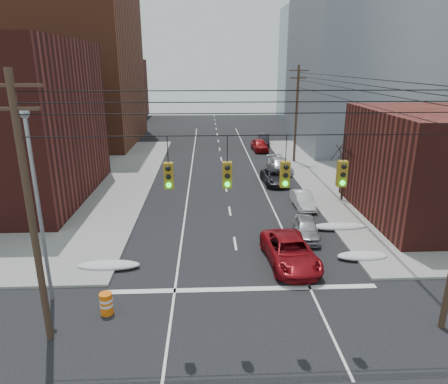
{
  "coord_description": "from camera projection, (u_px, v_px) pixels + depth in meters",
  "views": [
    {
      "loc": [
        -1.76,
        -11.52,
        11.11
      ],
      "look_at": [
        -0.65,
        13.61,
        3.0
      ],
      "focal_mm": 32.0,
      "sensor_mm": 36.0,
      "label": 1
    }
  ],
  "objects": [
    {
      "name": "snow_nw",
      "position": [
        109.0,
        265.0,
        22.62
      ],
      "size": [
        3.5,
        1.08,
        0.42
      ],
      "primitive_type": "ellipsoid",
      "color": "silver",
      "rests_on": "ground"
    },
    {
      "name": "utility_pole_left",
      "position": [
        30.0,
        211.0,
        15.16
      ],
      "size": [
        2.2,
        0.28,
        11.0
      ],
      "color": "#473323",
      "rests_on": "ground"
    },
    {
      "name": "snow_east_far",
      "position": [
        338.0,
        227.0,
        28.0
      ],
      "size": [
        4.0,
        1.08,
        0.42
      ],
      "primitive_type": "ellipsoid",
      "color": "silver",
      "rests_on": "ground"
    },
    {
      "name": "lot_car_b",
      "position": [
        78.0,
        171.0,
        39.84
      ],
      "size": [
        5.43,
        3.63,
        1.38
      ],
      "primitive_type": "imported",
      "rotation": [
        0.0,
        0.0,
        1.28
      ],
      "color": "silver",
      "rests_on": "sidewalk_nw"
    },
    {
      "name": "construction_barrel",
      "position": [
        106.0,
        303.0,
        18.45
      ],
      "size": [
        0.78,
        0.78,
        1.06
      ],
      "rotation": [
        0.0,
        0.0,
        0.37
      ],
      "color": "orange",
      "rests_on": "ground"
    },
    {
      "name": "lot_car_d",
      "position": [
        43.0,
        172.0,
        39.99
      ],
      "size": [
        3.84,
        2.2,
        1.23
      ],
      "primitive_type": "imported",
      "rotation": [
        0.0,
        0.0,
        1.35
      ],
      "color": "#ABABB0",
      "rests_on": "sidewalk_nw"
    },
    {
      "name": "parked_car_f",
      "position": [
        263.0,
        139.0,
        57.22
      ],
      "size": [
        2.18,
        4.82,
        1.53
      ],
      "primitive_type": "imported",
      "rotation": [
        0.0,
        0.0,
        -0.12
      ],
      "color": "black",
      "rests_on": "ground"
    },
    {
      "name": "parked_car_e",
      "position": [
        260.0,
        145.0,
        53.12
      ],
      "size": [
        2.14,
        4.74,
        1.58
      ],
      "primitive_type": "imported",
      "rotation": [
        0.0,
        0.0,
        0.06
      ],
      "color": "maroon",
      "rests_on": "ground"
    },
    {
      "name": "snow_ne",
      "position": [
        362.0,
        256.0,
        23.72
      ],
      "size": [
        3.0,
        1.08,
        0.42
      ],
      "primitive_type": "ellipsoid",
      "color": "silver",
      "rests_on": "ground"
    },
    {
      "name": "red_pickup",
      "position": [
        290.0,
        251.0,
        23.02
      ],
      "size": [
        3.01,
        5.78,
        1.55
      ],
      "primitive_type": "imported",
      "rotation": [
        0.0,
        0.0,
        0.08
      ],
      "color": "maroon",
      "rests_on": "ground"
    },
    {
      "name": "building_glass",
      "position": [
        336.0,
        64.0,
        78.63
      ],
      "size": [
        20.0,
        18.0,
        22.0
      ],
      "primitive_type": "cube",
      "color": "gray",
      "rests_on": "ground"
    },
    {
      "name": "building_brick_far",
      "position": [
        88.0,
        90.0,
        81.87
      ],
      "size": [
        22.0,
        18.0,
        12.0
      ],
      "primitive_type": "cube",
      "color": "#4A1A16",
      "rests_on": "ground"
    },
    {
      "name": "bare_tree",
      "position": [
        344.0,
        175.0,
        33.15
      ],
      "size": [
        2.09,
        2.2,
        4.93
      ],
      "color": "black",
      "rests_on": "ground"
    },
    {
      "name": "utility_pole_far",
      "position": [
        296.0,
        113.0,
        45.35
      ],
      "size": [
        2.2,
        0.28,
        11.0
      ],
      "color": "#473323",
      "rests_on": "ground"
    },
    {
      "name": "building_office",
      "position": [
        383.0,
        53.0,
        53.37
      ],
      "size": [
        22.0,
        20.0,
        25.0
      ],
      "primitive_type": "cube",
      "color": "gray",
      "rests_on": "ground"
    },
    {
      "name": "parked_car_a",
      "position": [
        306.0,
        228.0,
        26.54
      ],
      "size": [
        2.07,
        4.09,
        1.33
      ],
      "primitive_type": "imported",
      "rotation": [
        0.0,
        0.0,
        -0.13
      ],
      "color": "#A0A0A4",
      "rests_on": "ground"
    },
    {
      "name": "traffic_signals",
      "position": [
        256.0,
        173.0,
        15.07
      ],
      "size": [
        17.0,
        0.42,
        2.02
      ],
      "color": "black",
      "rests_on": "ground"
    },
    {
      "name": "parked_car_b",
      "position": [
        303.0,
        200.0,
        32.19
      ],
      "size": [
        1.44,
        3.89,
        1.27
      ],
      "primitive_type": "imported",
      "rotation": [
        0.0,
        0.0,
        0.02
      ],
      "color": "silver",
      "rests_on": "ground"
    },
    {
      "name": "lot_car_a",
      "position": [
        77.0,
        177.0,
        38.11
      ],
      "size": [
        4.09,
        2.37,
        1.27
      ],
      "primitive_type": "imported",
      "rotation": [
        0.0,
        0.0,
        1.29
      ],
      "color": "silver",
      "rests_on": "sidewalk_nw"
    },
    {
      "name": "street_light",
      "position": [
        36.0,
        193.0,
        18.05
      ],
      "size": [
        0.44,
        0.44,
        9.32
      ],
      "color": "gray",
      "rests_on": "ground"
    },
    {
      "name": "parked_car_c",
      "position": [
        275.0,
        177.0,
        38.56
      ],
      "size": [
        2.43,
        4.84,
        1.32
      ],
      "primitive_type": "imported",
      "rotation": [
        0.0,
        0.0,
        0.05
      ],
      "color": "black",
      "rests_on": "ground"
    },
    {
      "name": "building_brick_tall",
      "position": [
        42.0,
        34.0,
        54.47
      ],
      "size": [
        24.0,
        20.0,
        30.0
      ],
      "primitive_type": "cube",
      "color": "brown",
      "rests_on": "ground"
    },
    {
      "name": "parked_car_d",
      "position": [
        280.0,
        165.0,
        42.72
      ],
      "size": [
        2.42,
        5.15,
        1.45
      ],
      "primitive_type": "imported",
      "rotation": [
        0.0,
        0.0,
        0.08
      ],
      "color": "silver",
      "rests_on": "ground"
    }
  ]
}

